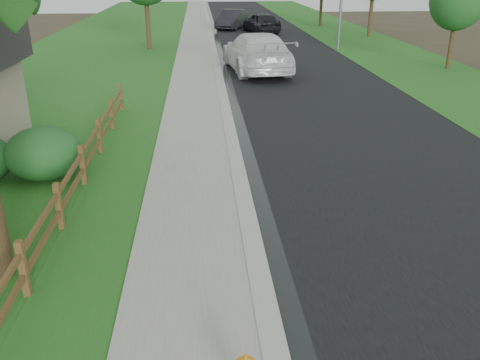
{
  "coord_description": "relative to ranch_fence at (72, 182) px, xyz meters",
  "views": [
    {
      "loc": [
        -0.56,
        -4.68,
        5.24
      ],
      "look_at": [
        0.21,
        5.09,
        1.09
      ],
      "focal_mm": 38.0,
      "sensor_mm": 36.0,
      "label": 1
    }
  ],
  "objects": [
    {
      "name": "verge_far",
      "position": [
        15.1,
        28.6,
        -0.6
      ],
      "size": [
        6.0,
        90.0,
        0.04
      ],
      "primitive_type": "cube",
      "color": "#19591D",
      "rests_on": "ground"
    },
    {
      "name": "sidewalk",
      "position": [
        2.7,
        28.6,
        -0.57
      ],
      "size": [
        2.2,
        90.0,
        0.1
      ],
      "primitive_type": "cube",
      "color": "gray",
      "rests_on": "ground"
    },
    {
      "name": "road",
      "position": [
        8.2,
        28.6,
        -0.61
      ],
      "size": [
        8.0,
        90.0,
        0.02
      ],
      "primitive_type": "cube",
      "color": "black",
      "rests_on": "ground"
    },
    {
      "name": "white_suv",
      "position": [
        6.07,
        16.03,
        0.42
      ],
      "size": [
        3.57,
        7.25,
        2.03
      ],
      "primitive_type": "imported",
      "rotation": [
        0.0,
        0.0,
        3.25
      ],
      "color": "white",
      "rests_on": "road"
    },
    {
      "name": "ranch_fence",
      "position": [
        0.0,
        0.0,
        0.0
      ],
      "size": [
        0.12,
        16.92,
        1.1
      ],
      "color": "#433016",
      "rests_on": "ground"
    },
    {
      "name": "wet_gutter",
      "position": [
        4.35,
        28.6,
        -0.6
      ],
      "size": [
        0.5,
        90.0,
        0.0
      ],
      "primitive_type": "cube",
      "color": "black",
      "rests_on": "road"
    },
    {
      "name": "lawn_near",
      "position": [
        -4.4,
        28.6,
        -0.6
      ],
      "size": [
        9.0,
        90.0,
        0.04
      ],
      "primitive_type": "cube",
      "color": "#19591D",
      "rests_on": "ground"
    },
    {
      "name": "tree_near_right",
      "position": [
        16.6,
        15.98,
        2.99
      ],
      "size": [
        2.89,
        2.89,
        5.21
      ],
      "color": "#3C2618",
      "rests_on": "ground"
    },
    {
      "name": "dark_car_far",
      "position": [
        6.05,
        36.04,
        0.22
      ],
      "size": [
        3.36,
        5.26,
        1.64
      ],
      "primitive_type": "imported",
      "rotation": [
        0.0,
        0.0,
        -0.36
      ],
      "color": "black",
      "rests_on": "road"
    },
    {
      "name": "dark_car_mid",
      "position": [
        8.3,
        32.78,
        0.25
      ],
      "size": [
        3.07,
        5.27,
        1.69
      ],
      "primitive_type": "imported",
      "rotation": [
        0.0,
        0.0,
        3.37
      ],
      "color": "black",
      "rests_on": "road"
    },
    {
      "name": "grass_strip",
      "position": [
        0.8,
        28.6,
        -0.59
      ],
      "size": [
        1.6,
        90.0,
        0.06
      ],
      "primitive_type": "cube",
      "color": "#19591D",
      "rests_on": "ground"
    },
    {
      "name": "shrub_b",
      "position": [
        -1.12,
        1.85,
        0.07
      ],
      "size": [
        2.17,
        2.17,
        1.38
      ],
      "primitive_type": "ellipsoid",
      "rotation": [
        0.0,
        0.0,
        0.11
      ],
      "color": "#1B4C21",
      "rests_on": "ground"
    },
    {
      "name": "curb",
      "position": [
        4.0,
        28.6,
        -0.56
      ],
      "size": [
        0.4,
        90.0,
        0.12
      ],
      "primitive_type": "cube",
      "color": "gray",
      "rests_on": "ground"
    }
  ]
}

